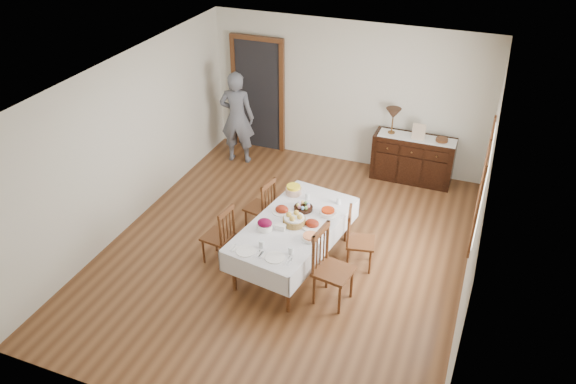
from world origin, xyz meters
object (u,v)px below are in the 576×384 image
(chair_left_near, at_px, (220,234))
(table_lamp, at_px, (393,114))
(chair_right_near, at_px, (330,266))
(sideboard, at_px, (413,159))
(dining_table, at_px, (294,228))
(chair_left_far, at_px, (262,206))
(chair_right_far, at_px, (357,239))
(person, at_px, (237,115))

(chair_left_near, xyz_separation_m, table_lamp, (1.65, 3.25, 0.72))
(chair_left_near, height_order, chair_right_near, chair_right_near)
(chair_right_near, relative_size, sideboard, 0.77)
(dining_table, bearing_deg, chair_left_far, 150.34)
(dining_table, xyz_separation_m, chair_right_near, (0.68, -0.51, -0.08))
(chair_left_near, xyz_separation_m, chair_right_near, (1.65, -0.21, 0.08))
(chair_left_near, distance_m, chair_right_far, 1.89)
(chair_left_far, bearing_deg, chair_left_near, -4.56)
(sideboard, height_order, person, person)
(chair_left_near, distance_m, person, 3.05)
(chair_right_near, height_order, chair_right_far, chair_right_near)
(chair_left_near, height_order, sideboard, chair_left_near)
(chair_right_far, relative_size, person, 0.50)
(table_lamp, bearing_deg, chair_right_far, -86.89)
(table_lamp, bearing_deg, dining_table, -102.92)
(chair_left_far, xyz_separation_m, chair_right_far, (1.55, -0.29, 0.01))
(chair_right_far, bearing_deg, table_lamp, -8.53)
(chair_right_far, xyz_separation_m, table_lamp, (-0.14, 2.67, 0.72))
(chair_left_near, distance_m, table_lamp, 3.72)
(chair_right_near, relative_size, chair_right_far, 1.17)
(dining_table, relative_size, sideboard, 1.58)
(chair_left_near, xyz_separation_m, chair_right_far, (1.79, 0.58, 0.00))
(chair_left_far, bearing_deg, person, -134.57)
(sideboard, bearing_deg, table_lamp, -179.96)
(chair_left_far, relative_size, chair_right_near, 0.85)
(chair_left_near, bearing_deg, table_lamp, 160.41)
(chair_right_near, distance_m, sideboard, 3.49)
(person, bearing_deg, chair_right_far, 132.62)
(dining_table, xyz_separation_m, chair_left_far, (-0.72, 0.58, -0.16))
(chair_right_near, bearing_deg, chair_right_far, -1.02)
(chair_right_far, bearing_deg, person, 40.39)
(sideboard, bearing_deg, chair_right_far, -95.80)
(chair_left_far, height_order, chair_right_far, chair_right_far)
(dining_table, bearing_deg, chair_right_near, -28.06)
(chair_left_near, relative_size, chair_left_far, 1.00)
(dining_table, distance_m, chair_right_far, 0.88)
(dining_table, distance_m, chair_right_near, 0.85)
(dining_table, xyz_separation_m, sideboard, (1.09, 2.95, -0.20))
(person, xyz_separation_m, table_lamp, (2.72, 0.43, 0.26))
(chair_left_far, bearing_deg, dining_table, 62.72)
(dining_table, distance_m, sideboard, 3.15)
(chair_left_far, relative_size, person, 0.49)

